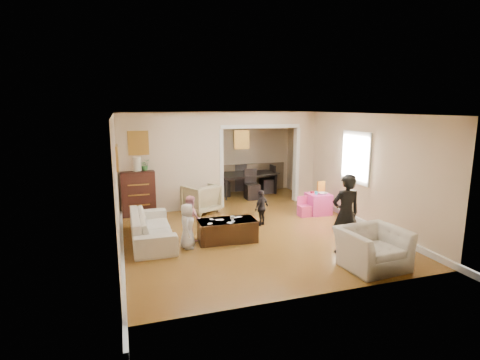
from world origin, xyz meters
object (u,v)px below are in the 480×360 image
object	(u,v)px
dresser	(138,193)
armchair_front	(372,248)
table_lamp	(137,164)
child_kneel_a	(187,226)
armchair_back	(201,198)
play_table	(318,204)
adult_person	(346,214)
sofa	(152,227)
coffee_table	(227,230)
dining_table	(245,184)
cyan_cup	(316,193)
child_toddler	(261,208)
coffee_cup	(232,218)
child_kneel_b	(191,218)

from	to	relation	value
dresser	armchair_front	bearing A→B (deg)	-51.30
table_lamp	child_kneel_a	world-z (taller)	table_lamp
armchair_back	armchair_front	size ratio (longest dim) A/B	0.77
play_table	adult_person	distance (m)	2.71
armchair_back	sofa	bearing A→B (deg)	25.82
dresser	coffee_table	distance (m)	3.05
armchair_front	dining_table	distance (m)	5.91
cyan_cup	adult_person	xyz separation A→B (m)	(-0.76, -2.47, 0.19)
play_table	child_kneel_a	distance (m)	3.90
coffee_table	child_kneel_a	bearing A→B (deg)	-169.99
dining_table	child_toddler	distance (m)	3.19
armchair_back	dresser	distance (m)	1.61
coffee_table	armchair_front	bearing A→B (deg)	-44.95
table_lamp	child_toddler	bearing A→B (deg)	-33.83
play_table	dining_table	world-z (taller)	dining_table
table_lamp	play_table	size ratio (longest dim) A/B	0.65
adult_person	coffee_table	bearing A→B (deg)	-30.82
play_table	cyan_cup	distance (m)	0.33
armchair_front	coffee_cup	distance (m)	2.77
dresser	dining_table	distance (m)	3.60
armchair_front	child_kneel_b	bearing A→B (deg)	135.25
child_kneel_b	child_toddler	bearing A→B (deg)	-91.40
play_table	child_kneel_b	world-z (taller)	child_kneel_b
armchair_front	dresser	world-z (taller)	dresser
cyan_cup	child_toddler	distance (m)	1.71
play_table	sofa	bearing A→B (deg)	-170.11
child_kneel_a	child_kneel_b	world-z (taller)	child_kneel_b
armchair_front	adult_person	bearing A→B (deg)	92.90
dresser	child_kneel_b	world-z (taller)	dresser
cyan_cup	child_kneel_a	size ratio (longest dim) A/B	0.09
cyan_cup	child_kneel_a	world-z (taller)	child_kneel_a
table_lamp	cyan_cup	bearing A→B (deg)	-17.80
armchair_front	dresser	distance (m)	5.87
armchair_front	child_toddler	distance (m)	2.95
dresser	child_kneel_a	xyz separation A→B (m)	(0.79, -2.70, -0.12)
coffee_table	child_toddler	world-z (taller)	child_toddler
play_table	child_toddler	world-z (taller)	child_toddler
sofa	dining_table	xyz separation A→B (m)	(3.20, 3.41, 0.04)
armchair_front	child_kneel_a	xyz separation A→B (m)	(-2.88, 1.88, 0.11)
cyan_cup	armchair_front	bearing A→B (deg)	-101.90
armchair_back	dresser	size ratio (longest dim) A/B	0.71
child_toddler	dresser	bearing A→B (deg)	-69.65
sofa	child_toddler	xyz separation A→B (m)	(2.54, 0.29, 0.12)
table_lamp	child_kneel_a	xyz separation A→B (m)	(0.79, -2.70, -0.88)
cyan_cup	adult_person	world-z (taller)	adult_person
dining_table	adult_person	world-z (taller)	adult_person
sofa	adult_person	world-z (taller)	adult_person
armchair_back	coffee_cup	xyz separation A→B (m)	(0.16, -2.36, 0.12)
coffee_table	adult_person	xyz separation A→B (m)	(1.94, -1.31, 0.54)
cyan_cup	dining_table	world-z (taller)	dining_table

